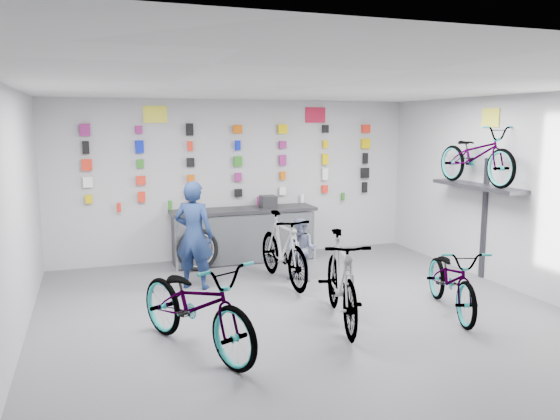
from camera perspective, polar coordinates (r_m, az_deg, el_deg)
name	(u,v)px	position (r m, az deg, el deg)	size (l,w,h in m)	color
floor	(319,327)	(7.11, 4.07, -12.11)	(8.00, 8.00, 0.00)	#57575C
ceiling	(322,86)	(6.64, 4.37, 12.78)	(8.00, 8.00, 0.00)	white
wall_back	(237,179)	(10.48, -4.50, 3.21)	(7.00, 7.00, 0.00)	#BEBDC0
wall_left	(5,229)	(6.24, -26.82, -1.77)	(8.00, 8.00, 0.00)	#BEBDC0
wall_right	(544,198)	(8.71, 25.87, 1.13)	(8.00, 8.00, 0.00)	#BEBDC0
counter	(244,236)	(10.19, -3.77, -2.71)	(2.70, 0.66, 1.00)	black
merch_wall	(237,163)	(10.38, -4.50, 4.91)	(5.58, 0.08, 1.56)	#EEC700
wall_bracket	(478,191)	(9.48, 20.01, 1.85)	(0.39, 1.90, 2.00)	#333338
sign_left	(155,114)	(10.13, -12.91, 9.72)	(0.42, 0.02, 0.30)	#F8F139
sign_right	(315,115)	(10.92, 3.72, 9.87)	(0.42, 0.02, 0.30)	#BA1836
sign_side	(490,118)	(9.51, 21.12, 8.98)	(0.02, 0.40, 0.30)	#F8F139
bike_left	(196,304)	(6.29, -8.74, -9.73)	(0.73, 2.10, 1.10)	gray
bike_center	(341,279)	(7.09, 6.41, -7.20)	(0.55, 1.96, 1.18)	gray
bike_right	(452,279)	(7.82, 17.52, -6.87)	(0.63, 1.81, 0.95)	gray
bike_service	(283,248)	(8.80, 0.33, -4.03)	(0.54, 1.90, 1.14)	gray
bike_wall	(476,155)	(9.38, 19.84, 5.41)	(0.63, 1.80, 0.95)	gray
clerk	(194,235)	(8.57, -8.99, -2.61)	(0.62, 0.41, 1.70)	#16264D
customer	(301,250)	(8.92, 2.26, -4.18)	(0.51, 0.40, 1.04)	slate
spare_wheel	(198,250)	(9.66, -8.60, -4.14)	(0.77, 0.26, 0.76)	black
register	(268,201)	(10.23, -1.24, 0.89)	(0.28, 0.30, 0.22)	black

